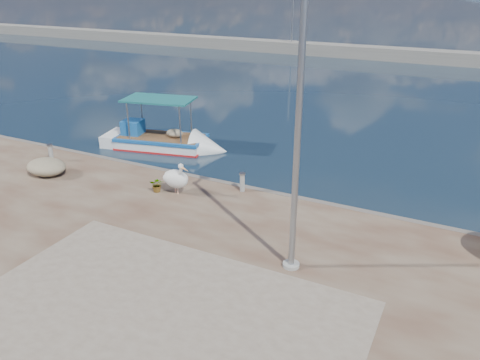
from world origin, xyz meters
The scene contains 10 objects.
ground centered at (0.00, 0.00, 0.00)m, with size 1400.00×1400.00×0.00m, color #162635.
quay_patch centered at (1.00, -3.00, 0.50)m, with size 9.00×7.00×0.01m, color gray.
breakwater centered at (0.00, 40.00, 0.60)m, with size 120.00×2.20×7.50m.
boat_left centered at (-6.55, 8.31, 0.22)m, with size 6.08×3.10×2.80m.
pelican centered at (-2.29, 3.38, 1.07)m, with size 1.28×0.86×1.22m.
lamp_post centered at (2.96, 0.94, 3.80)m, with size 0.44×0.96×7.00m.
bollard_near centered at (-0.31, 4.60, 0.88)m, with size 0.23×0.23×0.70m.
bollard_far centered at (-8.77, 3.74, 0.89)m, with size 0.24×0.24×0.72m.
potted_plant centered at (-2.99, 3.20, 0.77)m, with size 0.49×0.42×0.54m, color #33722D.
net_pile_b centered at (-7.76, 2.58, 0.81)m, with size 1.62×1.26×0.63m, color tan.
Camera 1 is at (6.45, -9.01, 7.52)m, focal length 35.00 mm.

